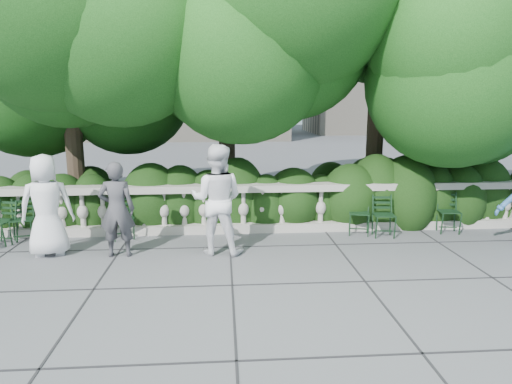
{
  "coord_description": "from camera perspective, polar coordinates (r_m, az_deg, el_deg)",
  "views": [
    {
      "loc": [
        -0.61,
        -7.32,
        2.67
      ],
      "look_at": [
        0.0,
        1.0,
        1.0
      ],
      "focal_mm": 32.0,
      "sensor_mm": 36.0,
      "label": 1
    }
  ],
  "objects": [
    {
      "name": "ground",
      "position": [
        7.82,
        0.55,
        -8.66
      ],
      "size": [
        90.0,
        90.0,
        0.0
      ],
      "primitive_type": "plane",
      "color": "#505157",
      "rests_on": "ground"
    },
    {
      "name": "balustrade",
      "position": [
        9.4,
        -0.36,
        -2.12
      ],
      "size": [
        12.0,
        0.44,
        1.0
      ],
      "color": "#9E998E",
      "rests_on": "ground"
    },
    {
      "name": "shrub_hedge",
      "position": [
        10.68,
        -0.79,
        -3.16
      ],
      "size": [
        15.0,
        2.6,
        1.7
      ],
      "primitive_type": null,
      "color": "black",
      "rests_on": "ground"
    },
    {
      "name": "tree_canopy",
      "position": [
        10.67,
        2.96,
        18.25
      ],
      "size": [
        15.04,
        6.52,
        6.78
      ],
      "color": "#3F3023",
      "rests_on": "ground"
    },
    {
      "name": "chair_b",
      "position": [
        9.77,
        -27.13,
        -5.83
      ],
      "size": [
        0.54,
        0.57,
        0.84
      ],
      "primitive_type": null,
      "rotation": [
        0.0,
        0.0,
        0.23
      ],
      "color": "black",
      "rests_on": "ground"
    },
    {
      "name": "chair_c",
      "position": [
        9.26,
        -16.09,
        -5.9
      ],
      "size": [
        0.58,
        0.61,
        0.84
      ],
      "primitive_type": null,
      "rotation": [
        0.0,
        0.0,
        0.36
      ],
      "color": "black",
      "rests_on": "ground"
    },
    {
      "name": "chair_d",
      "position": [
        9.42,
        12.7,
        -5.44
      ],
      "size": [
        0.55,
        0.57,
        0.84
      ],
      "primitive_type": null,
      "rotation": [
        0.0,
        0.0,
        -0.25
      ],
      "color": "black",
      "rests_on": "ground"
    },
    {
      "name": "chair_e",
      "position": [
        9.39,
        15.79,
        -5.64
      ],
      "size": [
        0.48,
        0.52,
        0.84
      ],
      "primitive_type": null,
      "rotation": [
        0.0,
        0.0,
        -0.08
      ],
      "color": "black",
      "rests_on": "ground"
    },
    {
      "name": "chair_f",
      "position": [
        10.11,
        23.06,
        -4.93
      ],
      "size": [
        0.51,
        0.54,
        0.84
      ],
      "primitive_type": null,
      "rotation": [
        0.0,
        0.0,
        -0.15
      ],
      "color": "black",
      "rests_on": "ground"
    },
    {
      "name": "person_businessman",
      "position": [
        8.68,
        -24.72,
        -1.53
      ],
      "size": [
        0.98,
        0.75,
        1.79
      ],
      "primitive_type": "imported",
      "rotation": [
        0.0,
        0.0,
        3.36
      ],
      "color": "white",
      "rests_on": "ground"
    },
    {
      "name": "person_woman_grey",
      "position": [
        8.21,
        -17.01,
        -2.1
      ],
      "size": [
        0.63,
        0.44,
        1.67
      ],
      "primitive_type": "imported",
      "rotation": [
        0.0,
        0.0,
        3.2
      ],
      "color": "#403F44",
      "rests_on": "ground"
    },
    {
      "name": "person_casual_man",
      "position": [
        8.02,
        -4.92,
        -0.94
      ],
      "size": [
        1.08,
        0.91,
        1.94
      ],
      "primitive_type": "imported",
      "rotation": [
        0.0,
        0.0,
        2.93
      ],
      "color": "white",
      "rests_on": "ground"
    }
  ]
}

